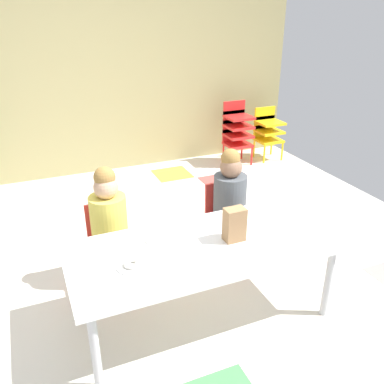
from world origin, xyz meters
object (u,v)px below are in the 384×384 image
craft_table (203,251)px  paper_bag_brown (234,224)px  paper_plate_near_edge (132,266)px  donut_powdered_on_plate (132,263)px  paper_plate_center_table (159,239)px  seated_child_near_camera (108,216)px  kid_chair_red_stack (237,129)px  kid_chair_yellow_stack (268,130)px  seated_child_middle_seat (229,194)px

craft_table → paper_bag_brown: paper_bag_brown is taller
paper_plate_near_edge → donut_powdered_on_plate: bearing=0.0°
paper_bag_brown → paper_plate_center_table: paper_bag_brown is taller
paper_bag_brown → donut_powdered_on_plate: bearing=-177.1°
seated_child_near_camera → paper_plate_center_table: bearing=-62.5°
kid_chair_red_stack → paper_plate_center_table: bearing=-128.4°
kid_chair_red_stack → paper_plate_near_edge: 3.32m
kid_chair_yellow_stack → donut_powdered_on_plate: 3.64m
craft_table → paper_plate_center_table: bearing=144.5°
kid_chair_red_stack → kid_chair_yellow_stack: 0.47m
paper_plate_near_edge → donut_powdered_on_plate: (0.00, 0.00, 0.02)m
seated_child_middle_seat → kid_chair_yellow_stack: bearing=50.2°
seated_child_near_camera → kid_chair_yellow_stack: seated_child_near_camera is taller
paper_plate_near_edge → paper_bag_brown: bearing=2.9°
paper_bag_brown → paper_plate_near_edge: bearing=-177.1°
kid_chair_yellow_stack → paper_plate_center_table: bearing=-134.8°
seated_child_near_camera → paper_bag_brown: (0.67, -0.63, 0.11)m
craft_table → seated_child_middle_seat: size_ratio=1.83×
seated_child_middle_seat → kid_chair_yellow_stack: seated_child_middle_seat is taller
seated_child_near_camera → donut_powdered_on_plate: 0.66m
seated_child_middle_seat → kid_chair_red_stack: (1.12, 1.92, -0.10)m
seated_child_middle_seat → donut_powdered_on_plate: 1.18m
seated_child_middle_seat → paper_bag_brown: size_ratio=4.17×
craft_table → kid_chair_yellow_stack: bearing=50.2°
kid_chair_red_stack → paper_bag_brown: bearing=-119.2°
kid_chair_red_stack → kid_chair_yellow_stack: (0.47, -0.00, -0.06)m
kid_chair_yellow_stack → paper_bag_brown: paper_bag_brown is taller
paper_plate_center_table → craft_table: bearing=-35.5°
seated_child_near_camera → paper_plate_center_table: 0.49m
kid_chair_yellow_stack → donut_powdered_on_plate: size_ratio=6.99×
seated_child_middle_seat → paper_bag_brown: 0.70m
donut_powdered_on_plate → kid_chair_yellow_stack: bearing=45.1°
donut_powdered_on_plate → paper_plate_near_edge: bearing=0.0°
paper_plate_near_edge → donut_powdered_on_plate: size_ratio=1.85×
paper_plate_center_table → kid_chair_red_stack: bearing=51.6°
kid_chair_yellow_stack → paper_bag_brown: bearing=-126.7°
craft_table → seated_child_middle_seat: seated_child_middle_seat is taller
seated_child_near_camera → kid_chair_red_stack: 2.84m
paper_plate_near_edge → kid_chair_red_stack: bearing=50.8°
seated_child_near_camera → kid_chair_red_stack: size_ratio=1.15×
seated_child_near_camera → kid_chair_yellow_stack: (2.56, 1.92, -0.16)m
seated_child_near_camera → paper_plate_near_edge: 0.66m
kid_chair_red_stack → paper_plate_center_table: kid_chair_red_stack is taller
paper_plate_center_table → donut_powdered_on_plate: bearing=-136.8°
paper_bag_brown → seated_child_near_camera: bearing=136.7°
seated_child_near_camera → paper_plate_near_edge: (-0.01, -0.66, 0.00)m
seated_child_near_camera → paper_plate_near_edge: size_ratio=5.10×
kid_chair_red_stack → donut_powdered_on_plate: bearing=-129.2°
seated_child_near_camera → seated_child_middle_seat: 0.97m
paper_plate_center_table → kid_chair_yellow_stack: bearing=45.2°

